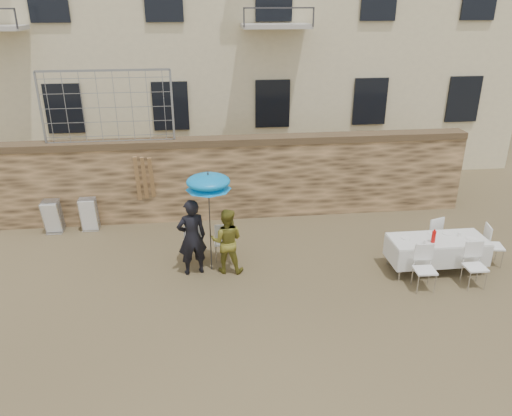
{
  "coord_description": "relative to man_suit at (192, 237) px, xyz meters",
  "views": [
    {
      "loc": [
        -0.76,
        -7.73,
        5.68
      ],
      "look_at": [
        0.4,
        2.2,
        1.4
      ],
      "focal_mm": 35.0,
      "sensor_mm": 36.0,
      "label": 1
    }
  ],
  "objects": [
    {
      "name": "umbrella",
      "position": [
        0.4,
        0.1,
        1.16
      ],
      "size": [
        0.97,
        0.97,
        2.15
      ],
      "color": "#3F3F44",
      "rests_on": "ground"
    },
    {
      "name": "man_suit",
      "position": [
        0.0,
        0.0,
        0.0
      ],
      "size": [
        0.72,
        0.56,
        1.75
      ],
      "primitive_type": "imported",
      "rotation": [
        0.0,
        0.0,
        3.38
      ],
      "color": "black",
      "rests_on": "ground"
    },
    {
      "name": "table_chair_back",
      "position": [
        5.56,
        0.31,
        -0.39
      ],
      "size": [
        0.6,
        0.6,
        0.96
      ],
      "primitive_type": null,
      "rotation": [
        0.0,
        0.0,
        3.45
      ],
      "color": "white",
      "rests_on": "ground"
    },
    {
      "name": "chair_stack_left",
      "position": [
        -3.57,
        2.63,
        -0.41
      ],
      "size": [
        0.46,
        0.47,
        0.92
      ],
      "primitive_type": null,
      "color": "white",
      "rests_on": "ground"
    },
    {
      "name": "table_chair_side",
      "position": [
        6.76,
        -0.39,
        -0.39
      ],
      "size": [
        0.57,
        0.57,
        0.96
      ],
      "primitive_type": null,
      "rotation": [
        0.0,
        0.0,
        1.37
      ],
      "color": "white",
      "rests_on": "ground"
    },
    {
      "name": "chain_link_fence",
      "position": [
        -1.98,
        3.01,
        2.23
      ],
      "size": [
        3.2,
        0.06,
        1.8
      ],
      "primitive_type": null,
      "color": "gray",
      "rests_on": "stone_wall"
    },
    {
      "name": "couple_chair_right",
      "position": [
        0.7,
        0.55,
        -0.39
      ],
      "size": [
        0.48,
        0.48,
        0.96
      ],
      "primitive_type": null,
      "rotation": [
        0.0,
        0.0,
        3.15
      ],
      "color": "white",
      "rests_on": "ground"
    },
    {
      "name": "table_chair_front_left",
      "position": [
        4.76,
        -1.24,
        -0.39
      ],
      "size": [
        0.51,
        0.51,
        0.96
      ],
      "primitive_type": null,
      "rotation": [
        0.0,
        0.0,
        -0.06
      ],
      "color": "white",
      "rests_on": "ground"
    },
    {
      "name": "banquet_table",
      "position": [
        5.36,
        -0.49,
        -0.14
      ],
      "size": [
        2.1,
        0.85,
        0.78
      ],
      "color": "silver",
      "rests_on": "ground"
    },
    {
      "name": "couple_chair_left",
      "position": [
        0.0,
        0.55,
        -0.39
      ],
      "size": [
        0.51,
        0.51,
        0.96
      ],
      "primitive_type": null,
      "rotation": [
        0.0,
        0.0,
        3.22
      ],
      "color": "white",
      "rests_on": "ground"
    },
    {
      "name": "ground",
      "position": [
        1.02,
        -1.99,
        -0.87
      ],
      "size": [
        80.0,
        80.0,
        0.0
      ],
      "primitive_type": "plane",
      "color": "brown",
      "rests_on": "ground"
    },
    {
      "name": "stone_wall",
      "position": [
        1.02,
        3.01,
        0.23
      ],
      "size": [
        13.0,
        0.5,
        2.2
      ],
      "primitive_type": "cube",
      "color": "olive",
      "rests_on": "ground"
    },
    {
      "name": "table_chair_front_right",
      "position": [
        5.86,
        -1.24,
        -0.39
      ],
      "size": [
        0.49,
        0.49,
        0.96
      ],
      "primitive_type": null,
      "rotation": [
        0.0,
        0.0,
        -0.01
      ],
      "color": "white",
      "rests_on": "ground"
    },
    {
      "name": "wood_planks",
      "position": [
        -1.07,
        2.7,
        0.13
      ],
      "size": [
        0.7,
        0.2,
        2.0
      ],
      "primitive_type": null,
      "color": "#A37749",
      "rests_on": "ground"
    },
    {
      "name": "soda_bottle",
      "position": [
        5.16,
        -0.64,
        0.03
      ],
      "size": [
        0.09,
        0.09,
        0.26
      ],
      "primitive_type": "cylinder",
      "color": "red",
      "rests_on": "banquet_table"
    },
    {
      "name": "woman_dress",
      "position": [
        0.75,
        0.0,
        -0.13
      ],
      "size": [
        0.82,
        0.69,
        1.48
      ],
      "primitive_type": "imported",
      "rotation": [
        0.0,
        0.0,
        2.94
      ],
      "color": "#9F9730",
      "rests_on": "ground"
    },
    {
      "name": "chair_stack_right",
      "position": [
        -2.67,
        2.63,
        -0.41
      ],
      "size": [
        0.46,
        0.4,
        0.92
      ],
      "primitive_type": null,
      "color": "white",
      "rests_on": "ground"
    }
  ]
}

